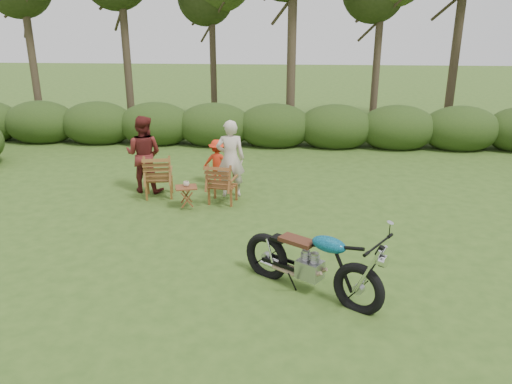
# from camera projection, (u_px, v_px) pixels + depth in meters

# --- Properties ---
(ground) EXTENTS (80.00, 80.00, 0.00)m
(ground) POSITION_uv_depth(u_px,v_px,m) (253.00, 276.00, 8.21)
(ground) COLOR #314C19
(ground) RESTS_ON ground
(tree_line) EXTENTS (22.52, 11.62, 8.14)m
(tree_line) POSITION_uv_depth(u_px,v_px,m) (292.00, 25.00, 16.09)
(tree_line) COLOR #392E1F
(tree_line) RESTS_ON ground
(motorcycle) EXTENTS (2.42, 2.04, 1.33)m
(motorcycle) POSITION_uv_depth(u_px,v_px,m) (309.00, 291.00, 7.75)
(motorcycle) COLOR #0D85B2
(motorcycle) RESTS_ON ground
(lawn_chair_right) EXTENTS (0.76, 0.76, 0.96)m
(lawn_chair_right) POSITION_uv_depth(u_px,v_px,m) (223.00, 202.00, 11.48)
(lawn_chair_right) COLOR #5A3516
(lawn_chair_right) RESTS_ON ground
(lawn_chair_left) EXTENTS (0.85, 0.85, 1.04)m
(lawn_chair_left) POSITION_uv_depth(u_px,v_px,m) (160.00, 196.00, 11.87)
(lawn_chair_left) COLOR brown
(lawn_chair_left) RESTS_ON ground
(side_table) EXTENTS (0.57, 0.52, 0.50)m
(side_table) POSITION_uv_depth(u_px,v_px,m) (187.00, 197.00, 11.08)
(side_table) COLOR brown
(side_table) RESTS_ON ground
(cup) EXTENTS (0.14, 0.14, 0.11)m
(cup) POSITION_uv_depth(u_px,v_px,m) (186.00, 184.00, 11.01)
(cup) COLOR beige
(cup) RESTS_ON side_table
(adult_a) EXTENTS (0.71, 0.51, 1.83)m
(adult_a) POSITION_uv_depth(u_px,v_px,m) (231.00, 196.00, 11.93)
(adult_a) COLOR beige
(adult_a) RESTS_ON ground
(adult_b) EXTENTS (0.99, 0.81, 1.86)m
(adult_b) POSITION_uv_depth(u_px,v_px,m) (147.00, 191.00, 12.26)
(adult_b) COLOR #5B1C1A
(adult_b) RESTS_ON ground
(child) EXTENTS (0.78, 0.48, 1.17)m
(child) POSITION_uv_depth(u_px,v_px,m) (218.00, 185.00, 12.71)
(child) COLOR red
(child) RESTS_ON ground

